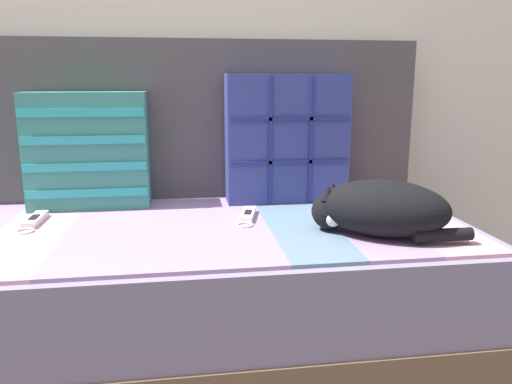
{
  "coord_description": "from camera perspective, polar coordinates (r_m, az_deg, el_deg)",
  "views": [
    {
      "loc": [
        0.14,
        -1.34,
        0.83
      ],
      "look_at": [
        0.34,
        0.03,
        0.52
      ],
      "focal_mm": 35.0,
      "sensor_mm": 36.0,
      "label": 1
    }
  ],
  "objects": [
    {
      "name": "sofa_backrest",
      "position": [
        1.83,
        -12.96,
        8.05
      ],
      "size": [
        1.97,
        0.14,
        0.55
      ],
      "color": "#474242",
      "rests_on": "couch"
    },
    {
      "name": "couch",
      "position": [
        1.59,
        -13.06,
        -10.91
      ],
      "size": [
        2.01,
        0.88,
        0.42
      ],
      "color": "brown",
      "rests_on": "ground_plane"
    },
    {
      "name": "throw_pillow_quilted",
      "position": [
        1.72,
        3.51,
        6.15
      ],
      "size": [
        0.41,
        0.14,
        0.43
      ],
      "color": "navy",
      "rests_on": "couch"
    },
    {
      "name": "game_remote_far",
      "position": [
        1.61,
        -23.96,
        -2.97
      ],
      "size": [
        0.05,
        0.2,
        0.02
      ],
      "color": "white",
      "rests_on": "couch"
    },
    {
      "name": "game_remote_near",
      "position": [
        1.53,
        -0.92,
        -2.67
      ],
      "size": [
        0.08,
        0.19,
        0.02
      ],
      "color": "white",
      "rests_on": "couch"
    },
    {
      "name": "sleeping_cat",
      "position": [
        1.38,
        13.77,
        -1.91
      ],
      "size": [
        0.4,
        0.34,
        0.15
      ],
      "color": "black",
      "rests_on": "couch"
    },
    {
      "name": "ground_plane",
      "position": [
        1.58,
        -12.98,
        -19.4
      ],
      "size": [
        14.0,
        14.0,
        0.0
      ],
      "primitive_type": "plane",
      "color": "#564C47"
    },
    {
      "name": "throw_pillow_striped",
      "position": [
        1.72,
        -18.63,
        4.5
      ],
      "size": [
        0.38,
        0.14,
        0.38
      ],
      "color": "#337A70",
      "rests_on": "couch"
    }
  ]
}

